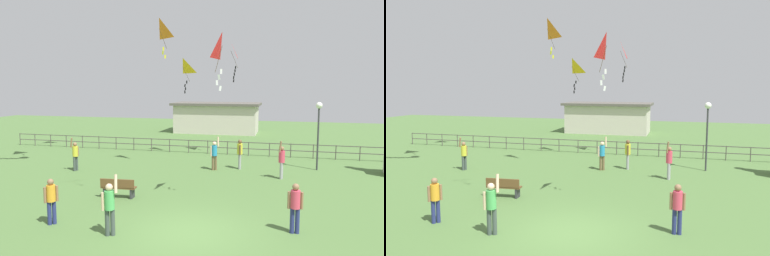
# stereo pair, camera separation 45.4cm
# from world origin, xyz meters

# --- Properties ---
(ground_plane) EXTENTS (80.00, 80.00, 0.00)m
(ground_plane) POSITION_xyz_m (0.00, 0.00, 0.00)
(ground_plane) COLOR #4C7038
(lamppost) EXTENTS (0.36, 0.36, 3.88)m
(lamppost) POSITION_xyz_m (4.73, 10.57, 2.87)
(lamppost) COLOR #38383D
(lamppost) RESTS_ON ground_plane
(park_bench) EXTENTS (1.53, 0.53, 0.85)m
(park_bench) POSITION_xyz_m (-3.92, 2.88, 0.46)
(park_bench) COLOR brown
(park_bench) RESTS_ON ground_plane
(person_1) EXTENTS (0.32, 0.51, 1.71)m
(person_1) POSITION_xyz_m (0.42, 9.75, 0.98)
(person_1) COLOR #99999E
(person_1) RESTS_ON ground_plane
(person_2) EXTENTS (0.50, 0.31, 1.66)m
(person_2) POSITION_xyz_m (3.34, 0.82, 0.95)
(person_2) COLOR navy
(person_2) RESTS_ON ground_plane
(person_3) EXTENTS (0.55, 0.32, 2.01)m
(person_3) POSITION_xyz_m (-2.40, -0.86, 1.01)
(person_3) COLOR #3F4C47
(person_3) RESTS_ON ground_plane
(person_4) EXTENTS (0.33, 0.51, 2.00)m
(person_4) POSITION_xyz_m (2.80, 8.00, 1.00)
(person_4) COLOR #99999E
(person_4) RESTS_ON ground_plane
(person_5) EXTENTS (0.36, 0.38, 1.62)m
(person_5) POSITION_xyz_m (-4.81, -0.48, 0.93)
(person_5) COLOR navy
(person_5) RESTS_ON ground_plane
(person_6) EXTENTS (0.36, 0.48, 1.91)m
(person_6) POSITION_xyz_m (-8.53, 6.97, 0.96)
(person_6) COLOR #3F4C47
(person_6) RESTS_ON ground_plane
(person_7) EXTENTS (0.50, 0.30, 1.93)m
(person_7) POSITION_xyz_m (-0.95, 9.10, 0.97)
(person_7) COLOR brown
(person_7) RESTS_ON ground_plane
(kite_1) EXTENTS (1.26, 1.18, 2.30)m
(kite_1) POSITION_xyz_m (-3.85, 12.78, 6.01)
(kite_1) COLOR yellow
(kite_4) EXTENTS (0.49, 0.98, 2.26)m
(kite_4) POSITION_xyz_m (0.49, 3.10, 6.27)
(kite_4) COLOR red
(kite_5) EXTENTS (0.74, 0.89, 2.64)m
(kite_5) POSITION_xyz_m (-0.73, 13.65, 7.01)
(kite_5) COLOR red
(kite_6) EXTENTS (1.13, 1.04, 2.17)m
(kite_6) POSITION_xyz_m (-4.01, 8.60, 7.90)
(kite_6) COLOR orange
(waterfront_railing) EXTENTS (36.03, 0.06, 0.95)m
(waterfront_railing) POSITION_xyz_m (-0.30, 14.00, 0.62)
(waterfront_railing) COLOR #4C4742
(waterfront_railing) RESTS_ON ground_plane
(pavilion_building) EXTENTS (8.81, 4.44, 3.06)m
(pavilion_building) POSITION_xyz_m (-4.01, 26.00, 1.56)
(pavilion_building) COLOR beige
(pavilion_building) RESTS_ON ground_plane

